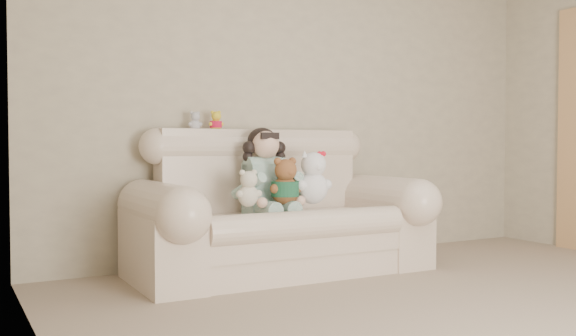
{
  "coord_description": "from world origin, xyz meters",
  "views": [
    {
      "loc": [
        -2.63,
        -1.96,
        0.9
      ],
      "look_at": [
        -0.52,
        1.9,
        0.75
      ],
      "focal_mm": 39.5,
      "sensor_mm": 36.0,
      "label": 1
    }
  ],
  "objects_px": {
    "cream_teddy": "(248,185)",
    "white_cat": "(313,172)",
    "sofa": "(281,201)",
    "brown_teddy": "(285,177)",
    "seated_child": "(265,170)"
  },
  "relations": [
    {
      "from": "cream_teddy",
      "to": "white_cat",
      "type": "bearing_deg",
      "value": -7.82
    },
    {
      "from": "white_cat",
      "to": "cream_teddy",
      "type": "xyz_separation_m",
      "value": [
        -0.49,
        0.01,
        -0.08
      ]
    },
    {
      "from": "sofa",
      "to": "brown_teddy",
      "type": "relative_size",
      "value": 5.5
    },
    {
      "from": "seated_child",
      "to": "cream_teddy",
      "type": "bearing_deg",
      "value": -141.44
    },
    {
      "from": "brown_teddy",
      "to": "cream_teddy",
      "type": "relative_size",
      "value": 1.32
    },
    {
      "from": "seated_child",
      "to": "sofa",
      "type": "bearing_deg",
      "value": -45.96
    },
    {
      "from": "seated_child",
      "to": "brown_teddy",
      "type": "distance_m",
      "value": 0.22
    },
    {
      "from": "seated_child",
      "to": "brown_teddy",
      "type": "relative_size",
      "value": 1.64
    },
    {
      "from": "seated_child",
      "to": "white_cat",
      "type": "height_order",
      "value": "seated_child"
    },
    {
      "from": "seated_child",
      "to": "cream_teddy",
      "type": "height_order",
      "value": "seated_child"
    },
    {
      "from": "white_cat",
      "to": "cream_teddy",
      "type": "bearing_deg",
      "value": -164.65
    },
    {
      "from": "seated_child",
      "to": "cream_teddy",
      "type": "relative_size",
      "value": 2.16
    },
    {
      "from": "seated_child",
      "to": "brown_teddy",
      "type": "height_order",
      "value": "seated_child"
    },
    {
      "from": "sofa",
      "to": "white_cat",
      "type": "relative_size",
      "value": 4.77
    },
    {
      "from": "seated_child",
      "to": "brown_teddy",
      "type": "xyz_separation_m",
      "value": [
        0.05,
        -0.21,
        -0.04
      ]
    }
  ]
}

